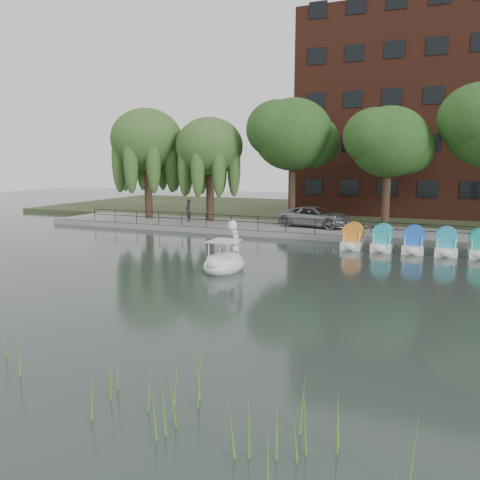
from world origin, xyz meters
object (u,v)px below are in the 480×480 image
Objects in this scene: swan_boat at (225,260)px; bicycle at (367,227)px; minivan at (315,215)px; pedestrian at (188,209)px.

bicycle is at bearing 68.91° from swan_boat.
swan_boat is (-5.00, -11.41, -0.40)m from bicycle.
minivan is 3.55× the size of bicycle.
minivan is 4.60m from bicycle.
pedestrian is 15.78m from swan_boat.
swan_boat is at bearing -175.50° from minivan.
pedestrian is (-10.05, -0.77, 0.14)m from minivan.
minivan is 10.08m from pedestrian.
minivan is 13.74m from swan_boat.
minivan reaches higher than bicycle.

